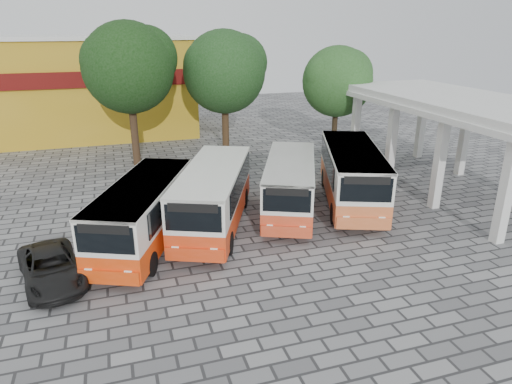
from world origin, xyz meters
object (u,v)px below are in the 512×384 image
object	(u,v)px
bus_far_right	(352,172)
parked_car	(51,268)
bus_centre_left	(214,194)
bus_far_left	(144,210)
bus_centre_right	(290,183)

from	to	relation	value
bus_far_right	parked_car	bearing A→B (deg)	-144.42
bus_far_right	bus_centre_left	bearing A→B (deg)	-153.04
parked_car	bus_far_left	bearing A→B (deg)	16.74
bus_centre_right	bus_far_right	bearing A→B (deg)	25.31
bus_far_left	bus_far_right	size ratio (longest dim) A/B	0.92
bus_far_left	bus_centre_right	size ratio (longest dim) A/B	1.02
bus_centre_left	parked_car	distance (m)	7.60
bus_centre_right	bus_far_left	bearing A→B (deg)	-143.94
bus_centre_left	bus_centre_right	distance (m)	4.19
bus_far_left	bus_far_right	world-z (taller)	bus_far_right
bus_centre_left	bus_far_left	bearing A→B (deg)	-141.77
bus_centre_left	bus_centre_right	size ratio (longest dim) A/B	1.07
bus_far_left	bus_centre_right	bearing A→B (deg)	35.76
bus_centre_right	parked_car	size ratio (longest dim) A/B	1.90
bus_centre_right	parked_car	bearing A→B (deg)	-137.48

